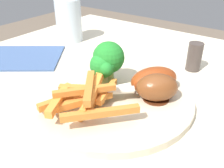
% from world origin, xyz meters
% --- Properties ---
extents(dining_table, '(0.91, 0.75, 0.73)m').
position_xyz_m(dining_table, '(0.00, 0.00, 0.61)').
color(dining_table, beige).
rests_on(dining_table, ground_plane).
extents(dinner_plate, '(0.27, 0.27, 0.01)m').
position_xyz_m(dinner_plate, '(-0.04, -0.05, 0.74)').
color(dinner_plate, beige).
rests_on(dinner_plate, dining_table).
extents(broccoli_floret_front, '(0.05, 0.05, 0.06)m').
position_xyz_m(broccoli_floret_front, '(-0.06, -0.04, 0.78)').
color(broccoli_floret_front, '#92A85B').
rests_on(broccoli_floret_front, dinner_plate).
extents(broccoli_floret_middle, '(0.06, 0.05, 0.08)m').
position_xyz_m(broccoli_floret_middle, '(-0.07, -0.02, 0.79)').
color(broccoli_floret_middle, '#7EA14D').
rests_on(broccoli_floret_middle, dinner_plate).
extents(carrot_fries_pile, '(0.14, 0.14, 0.04)m').
position_xyz_m(carrot_fries_pile, '(-0.05, -0.11, 0.77)').
color(carrot_fries_pile, orange).
rests_on(carrot_fries_pile, dinner_plate).
extents(chicken_drumstick_near, '(0.10, 0.13, 0.04)m').
position_xyz_m(chicken_drumstick_near, '(0.01, -0.01, 0.76)').
color(chicken_drumstick_near, '#62210C').
rests_on(chicken_drumstick_near, dinner_plate).
extents(chicken_drumstick_far, '(0.11, 0.10, 0.04)m').
position_xyz_m(chicken_drumstick_far, '(0.02, -0.03, 0.77)').
color(chicken_drumstick_far, '#4E2310').
rests_on(chicken_drumstick_far, dinner_plate).
extents(water_glass, '(0.07, 0.07, 0.11)m').
position_xyz_m(water_glass, '(-0.31, 0.12, 0.79)').
color(water_glass, silver).
rests_on(water_glass, dining_table).
extents(napkin, '(0.22, 0.21, 0.00)m').
position_xyz_m(napkin, '(-0.31, -0.03, 0.73)').
color(napkin, '#3D5684').
rests_on(napkin, dining_table).
extents(pepper_shaker, '(0.03, 0.03, 0.06)m').
position_xyz_m(pepper_shaker, '(0.03, 0.14, 0.76)').
color(pepper_shaker, '#423833').
rests_on(pepper_shaker, dining_table).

